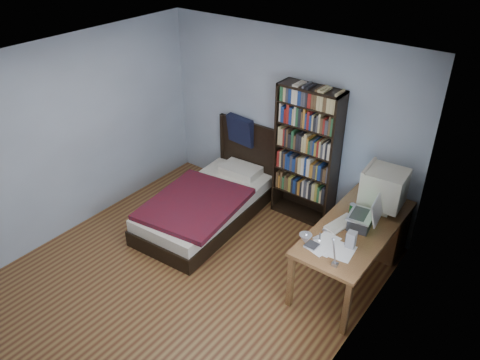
{
  "coord_description": "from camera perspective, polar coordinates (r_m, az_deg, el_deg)",
  "views": [
    {
      "loc": [
        2.98,
        -2.88,
        3.83
      ],
      "look_at": [
        0.15,
        0.86,
        0.99
      ],
      "focal_mm": 35.0,
      "sensor_mm": 36.0,
      "label": 1
    }
  ],
  "objects": [
    {
      "name": "crt_monitor",
      "position": [
        5.52,
        17.04,
        -0.88
      ],
      "size": [
        0.48,
        0.45,
        0.52
      ],
      "color": "beige",
      "rests_on": "desk"
    },
    {
      "name": "desk",
      "position": [
        5.89,
        15.64,
        -5.57
      ],
      "size": [
        0.75,
        1.73,
        0.73
      ],
      "color": "brown",
      "rests_on": "floor"
    },
    {
      "name": "phone_grey",
      "position": [
        5.06,
        9.32,
        -6.98
      ],
      "size": [
        0.07,
        0.09,
        0.02
      ],
      "primitive_type": "cube",
      "rotation": [
        0.0,
        0.0,
        -0.33
      ],
      "color": "gray",
      "rests_on": "desk"
    },
    {
      "name": "mouse",
      "position": [
        5.53,
        14.68,
        -3.9
      ],
      "size": [
        0.06,
        0.11,
        0.04
      ],
      "primitive_type": "ellipsoid",
      "color": "silver",
      "rests_on": "desk"
    },
    {
      "name": "phone_silver",
      "position": [
        5.2,
        10.43,
        -5.85
      ],
      "size": [
        0.07,
        0.11,
        0.02
      ],
      "primitive_type": "cube",
      "rotation": [
        0.0,
        0.0,
        0.16
      ],
      "color": "silver",
      "rests_on": "desk"
    },
    {
      "name": "keyboard",
      "position": [
        5.3,
        12.2,
        -5.25
      ],
      "size": [
        0.24,
        0.43,
        0.04
      ],
      "primitive_type": "cube",
      "rotation": [
        0.0,
        0.07,
        -0.21
      ],
      "color": "beige",
      "rests_on": "desk"
    },
    {
      "name": "speaker",
      "position": [
        4.97,
        13.4,
        -7.08
      ],
      "size": [
        0.1,
        0.1,
        0.18
      ],
      "primitive_type": "cube",
      "rotation": [
        0.0,
        0.0,
        0.12
      ],
      "color": "gray",
      "rests_on": "desk"
    },
    {
      "name": "laptop",
      "position": [
        5.25,
        14.68,
        -4.67
      ],
      "size": [
        0.37,
        0.37,
        0.41
      ],
      "color": "#2D2D30",
      "rests_on": "desk"
    },
    {
      "name": "room",
      "position": [
        4.86,
        -7.29,
        -1.11
      ],
      "size": [
        4.2,
        4.24,
        2.5
      ],
      "color": "#542B18",
      "rests_on": "ground"
    },
    {
      "name": "external_drive",
      "position": [
        4.94,
        8.74,
        -7.93
      ],
      "size": [
        0.13,
        0.13,
        0.03
      ],
      "primitive_type": "cube",
      "rotation": [
        0.0,
        0.0,
        -0.04
      ],
      "color": "gray",
      "rests_on": "desk"
    },
    {
      "name": "bookshelf",
      "position": [
        6.17,
        8.08,
        2.97
      ],
      "size": [
        0.85,
        0.3,
        1.88
      ],
      "color": "black",
      "rests_on": "floor"
    },
    {
      "name": "soda_can",
      "position": [
        5.48,
        13.53,
        -3.46
      ],
      "size": [
        0.07,
        0.07,
        0.13
      ],
      "primitive_type": "cylinder",
      "color": "#073513",
      "rests_on": "desk"
    },
    {
      "name": "bed",
      "position": [
        6.44,
        -3.66,
        -2.62
      ],
      "size": [
        1.26,
        2.14,
        1.16
      ],
      "color": "black",
      "rests_on": "floor"
    },
    {
      "name": "desk_lamp",
      "position": [
        4.25,
        8.61,
        -7.44
      ],
      "size": [
        0.22,
        0.49,
        0.58
      ],
      "color": "#99999E",
      "rests_on": "desk"
    }
  ]
}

